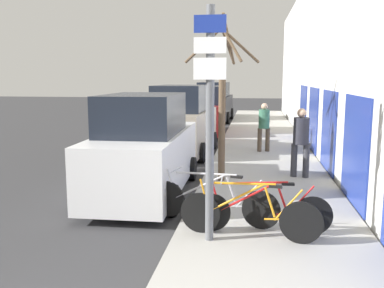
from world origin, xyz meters
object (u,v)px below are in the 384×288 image
object	(u,v)px
bicycle_1	(261,210)
parked_car_3	(214,103)
parked_car_2	(202,112)
pedestrian_near	(301,138)
bicycle_0	(249,214)
bicycle_2	(212,201)
parked_car_1	(182,123)
signpost	(210,118)
street_tree	(223,102)
parked_car_0	(145,150)
pedestrian_far	(264,124)

from	to	relation	value
bicycle_1	parked_car_3	size ratio (longest dim) A/B	0.48
parked_car_2	pedestrian_near	bearing A→B (deg)	-71.78
bicycle_0	bicycle_2	xyz separation A→B (m)	(-0.64, 0.64, -0.00)
bicycle_0	parked_car_1	world-z (taller)	parked_car_1
signpost	parked_car_3	xyz separation A→B (m)	(-1.75, 19.31, -0.99)
bicycle_2	parked_car_3	size ratio (longest dim) A/B	0.49
parked_car_1	street_tree	distance (m)	4.49
bicycle_0	pedestrian_near	size ratio (longest dim) A/B	1.28
parked_car_0	parked_car_1	bearing A→B (deg)	89.35
signpost	parked_car_1	bearing A→B (deg)	102.58
bicycle_1	pedestrian_far	bearing A→B (deg)	-3.36
bicycle_0	parked_car_2	distance (m)	13.25
pedestrian_near	street_tree	size ratio (longest dim) A/B	0.44
signpost	parked_car_2	world-z (taller)	signpost
signpost	parked_car_3	size ratio (longest dim) A/B	0.76
bicycle_1	parked_car_0	world-z (taller)	parked_car_0
bicycle_1	bicycle_0	bearing A→B (deg)	139.97
parked_car_1	parked_car_3	xyz separation A→B (m)	(0.03, 11.31, -0.01)
signpost	pedestrian_far	size ratio (longest dim) A/B	2.17
parked_car_0	street_tree	distance (m)	2.23
parked_car_3	pedestrian_near	size ratio (longest dim) A/B	2.69
parked_car_2	parked_car_0	bearing A→B (deg)	-94.25
signpost	parked_car_0	xyz separation A→B (m)	(-1.77, 2.90, -1.02)
bicycle_1	pedestrian_near	distance (m)	4.27
bicycle_2	bicycle_0	bearing A→B (deg)	-120.83
bicycle_2	pedestrian_near	size ratio (longest dim) A/B	1.33
parked_car_2	street_tree	bearing A→B (deg)	-83.99
bicycle_1	parked_car_1	world-z (taller)	parked_car_1
parked_car_2	pedestrian_near	world-z (taller)	parked_car_2
signpost	pedestrian_near	world-z (taller)	signpost
parked_car_1	bicycle_2	bearing A→B (deg)	-73.64
pedestrian_far	street_tree	world-z (taller)	street_tree
parked_car_0	parked_car_3	size ratio (longest dim) A/B	1.00
bicycle_2	parked_car_1	bearing A→B (deg)	27.81
parked_car_1	pedestrian_near	size ratio (longest dim) A/B	2.47
pedestrian_far	parked_car_0	bearing A→B (deg)	44.07
parked_car_2	parked_car_3	bearing A→B (deg)	86.33
bicycle_2	pedestrian_near	bearing A→B (deg)	-12.43
bicycle_2	pedestrian_far	bearing A→B (deg)	6.24
signpost	bicycle_2	world-z (taller)	signpost
parked_car_0	pedestrian_far	bearing A→B (deg)	61.59
street_tree	pedestrian_far	bearing A→B (deg)	75.63
parked_car_2	pedestrian_far	xyz separation A→B (m)	(2.71, -5.02, 0.07)
signpost	bicycle_1	size ratio (longest dim) A/B	1.57
pedestrian_near	signpost	bearing A→B (deg)	-98.43
parked_car_2	pedestrian_near	size ratio (longest dim) A/B	2.79
bicycle_0	parked_car_1	size ratio (longest dim) A/B	0.52
parked_car_1	pedestrian_far	distance (m)	2.78
parked_car_2	bicycle_1	bearing A→B (deg)	-82.80
parked_car_3	street_tree	bearing A→B (deg)	-82.25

